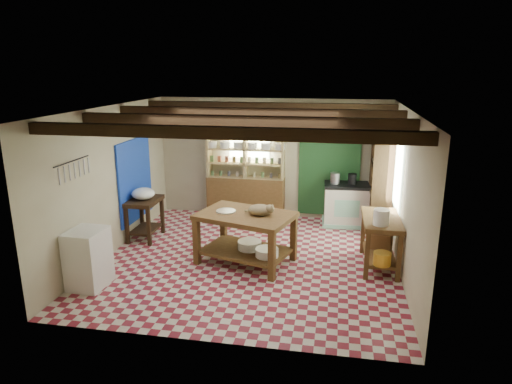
% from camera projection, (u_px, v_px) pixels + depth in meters
% --- Properties ---
extents(floor, '(5.00, 5.00, 0.02)m').
position_uv_depth(floor, '(250.00, 260.00, 7.95)').
color(floor, maroon).
rests_on(floor, ground).
extents(ceiling, '(5.00, 5.00, 0.02)m').
position_uv_depth(ceiling, '(249.00, 109.00, 7.25)').
color(ceiling, '#47474C').
rests_on(ceiling, wall_back).
extents(wall_back, '(5.00, 0.04, 2.60)m').
position_uv_depth(wall_back, '(272.00, 159.00, 9.97)').
color(wall_back, '#BDB698').
rests_on(wall_back, floor).
extents(wall_front, '(5.00, 0.04, 2.60)m').
position_uv_depth(wall_front, '(208.00, 243.00, 5.23)').
color(wall_front, '#BDB698').
rests_on(wall_front, floor).
extents(wall_left, '(0.04, 5.00, 2.60)m').
position_uv_depth(wall_left, '(111.00, 181.00, 8.03)').
color(wall_left, '#BDB698').
rests_on(wall_left, floor).
extents(wall_right, '(0.04, 5.00, 2.60)m').
position_uv_depth(wall_right, '(406.00, 195.00, 7.16)').
color(wall_right, '#BDB698').
rests_on(wall_right, floor).
extents(ceiling_beams, '(5.00, 3.80, 0.15)m').
position_uv_depth(ceiling_beams, '(249.00, 116.00, 7.28)').
color(ceiling_beams, black).
rests_on(ceiling_beams, ceiling).
extents(blue_wall_patch, '(0.04, 1.40, 1.60)m').
position_uv_depth(blue_wall_patch, '(135.00, 180.00, 8.93)').
color(blue_wall_patch, '#183DB7').
rests_on(blue_wall_patch, wall_left).
extents(green_wall_patch, '(1.30, 0.04, 2.30)m').
position_uv_depth(green_wall_patch, '(329.00, 163.00, 9.73)').
color(green_wall_patch, '#1D4821').
rests_on(green_wall_patch, wall_back).
extents(window_back, '(0.90, 0.02, 0.80)m').
position_uv_depth(window_back, '(249.00, 140.00, 9.93)').
color(window_back, '#B3CAB3').
rests_on(window_back, wall_back).
extents(window_right, '(0.02, 1.30, 1.20)m').
position_uv_depth(window_right, '(398.00, 174.00, 8.09)').
color(window_right, '#B3CAB3').
rests_on(window_right, wall_right).
extents(utensil_rail, '(0.06, 0.90, 0.28)m').
position_uv_depth(utensil_rail, '(73.00, 169.00, 6.76)').
color(utensil_rail, black).
rests_on(utensil_rail, wall_left).
extents(pot_rack, '(0.86, 0.12, 0.36)m').
position_uv_depth(pot_rack, '(331.00, 122.00, 9.09)').
color(pot_rack, black).
rests_on(pot_rack, ceiling).
extents(shelving_unit, '(1.70, 0.34, 2.20)m').
position_uv_depth(shelving_unit, '(246.00, 168.00, 9.94)').
color(shelving_unit, tan).
rests_on(shelving_unit, floor).
extents(tall_rack, '(0.40, 0.86, 2.00)m').
position_uv_depth(tall_rack, '(381.00, 185.00, 8.99)').
color(tall_rack, black).
rests_on(tall_rack, floor).
extents(work_table, '(1.77, 1.42, 0.87)m').
position_uv_depth(work_table, '(246.00, 238.00, 7.74)').
color(work_table, brown).
rests_on(work_table, floor).
extents(stove, '(0.95, 0.67, 0.89)m').
position_uv_depth(stove, '(346.00, 204.00, 9.58)').
color(stove, beige).
rests_on(stove, floor).
extents(prep_table, '(0.55, 0.79, 0.80)m').
position_uv_depth(prep_table, '(145.00, 219.00, 8.83)').
color(prep_table, black).
rests_on(prep_table, floor).
extents(white_cabinet, '(0.53, 0.62, 0.90)m').
position_uv_depth(white_cabinet, '(88.00, 258.00, 6.89)').
color(white_cabinet, white).
rests_on(white_cabinet, floor).
extents(right_counter, '(0.61, 1.20, 0.86)m').
position_uv_depth(right_counter, '(380.00, 242.00, 7.58)').
color(right_counter, brown).
rests_on(right_counter, floor).
extents(cat, '(0.43, 0.35, 0.18)m').
position_uv_depth(cat, '(260.00, 210.00, 7.53)').
color(cat, '#967F57').
rests_on(cat, work_table).
extents(steel_tray, '(0.42, 0.42, 0.02)m').
position_uv_depth(steel_tray, '(226.00, 211.00, 7.73)').
color(steel_tray, '#B4B4BC').
rests_on(steel_tray, work_table).
extents(basin_large, '(0.51, 0.51, 0.14)m').
position_uv_depth(basin_large, '(250.00, 245.00, 7.80)').
color(basin_large, white).
rests_on(basin_large, work_table).
extents(basin_small, '(0.48, 0.48, 0.13)m').
position_uv_depth(basin_small, '(267.00, 252.00, 7.49)').
color(basin_small, white).
rests_on(basin_small, work_table).
extents(kettle_left, '(0.21, 0.21, 0.23)m').
position_uv_depth(kettle_left, '(335.00, 178.00, 9.46)').
color(kettle_left, '#B4B4BC').
rests_on(kettle_left, stove).
extents(kettle_right, '(0.18, 0.18, 0.22)m').
position_uv_depth(kettle_right, '(352.00, 179.00, 9.42)').
color(kettle_right, black).
rests_on(kettle_right, stove).
extents(enamel_bowl, '(0.44, 0.44, 0.22)m').
position_uv_depth(enamel_bowl, '(143.00, 194.00, 8.69)').
color(enamel_bowl, white).
rests_on(enamel_bowl, prep_table).
extents(white_bucket, '(0.25, 0.25, 0.25)m').
position_uv_depth(white_bucket, '(381.00, 217.00, 7.10)').
color(white_bucket, white).
rests_on(white_bucket, right_counter).
extents(wicker_basket, '(0.37, 0.30, 0.26)m').
position_uv_depth(wicker_basket, '(378.00, 240.00, 7.88)').
color(wicker_basket, '#96653C').
rests_on(wicker_basket, right_counter).
extents(yellow_tub, '(0.28, 0.28, 0.20)m').
position_uv_depth(yellow_tub, '(382.00, 259.00, 7.18)').
color(yellow_tub, gold).
rests_on(yellow_tub, right_counter).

